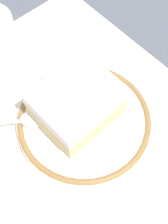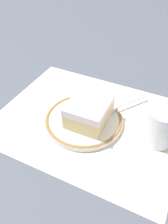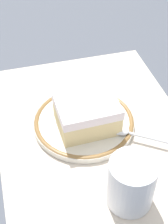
{
  "view_description": "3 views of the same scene",
  "coord_description": "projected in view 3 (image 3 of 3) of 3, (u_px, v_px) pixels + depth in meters",
  "views": [
    {
      "loc": [
        0.15,
        -0.11,
        0.38
      ],
      "look_at": [
        0.01,
        0.01,
        0.03
      ],
      "focal_mm": 50.25,
      "sensor_mm": 36.0,
      "label": 1
    },
    {
      "loc": [
        -0.16,
        0.35,
        0.37
      ],
      "look_at": [
        0.01,
        0.01,
        0.03
      ],
      "focal_mm": 36.78,
      "sensor_mm": 36.0,
      "label": 2
    },
    {
      "loc": [
        -0.4,
        0.12,
        0.43
      ],
      "look_at": [
        0.01,
        0.01,
        0.03
      ],
      "focal_mm": 54.35,
      "sensor_mm": 36.0,
      "label": 3
    }
  ],
  "objects": [
    {
      "name": "spoon",
      "position": [
        127.0,
        132.0,
        0.57
      ],
      "size": [
        0.09,
        0.12,
        0.01
      ],
      "color": "silver",
      "rests_on": "plate"
    },
    {
      "name": "placemat",
      "position": [
        92.0,
        126.0,
        0.6
      ],
      "size": [
        0.42,
        0.33,
        0.0
      ],
      "primitive_type": "cube",
      "color": "beige",
      "rests_on": "ground_plane"
    },
    {
      "name": "cup",
      "position": [
        131.0,
        185.0,
        0.47
      ],
      "size": [
        0.07,
        0.07,
        0.08
      ],
      "color": "white",
      "rests_on": "placemat"
    },
    {
      "name": "plate",
      "position": [
        84.0,
        122.0,
        0.6
      ],
      "size": [
        0.18,
        0.18,
        0.01
      ],
      "color": "silver",
      "rests_on": "placemat"
    },
    {
      "name": "cake_slice",
      "position": [
        87.0,
        113.0,
        0.57
      ],
      "size": [
        0.09,
        0.1,
        0.05
      ],
      "color": "beige",
      "rests_on": "plate"
    },
    {
      "name": "ground_plane",
      "position": [
        92.0,
        126.0,
        0.6
      ],
      "size": [
        2.4,
        2.4,
        0.0
      ],
      "primitive_type": "plane",
      "color": "#4C515B"
    }
  ]
}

